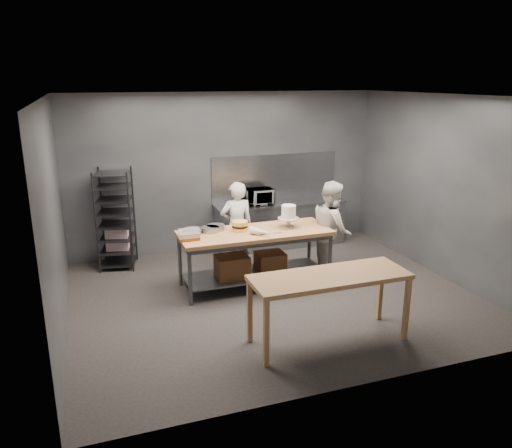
{
  "coord_description": "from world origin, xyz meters",
  "views": [
    {
      "loc": [
        -2.58,
        -6.61,
        3.24
      ],
      "look_at": [
        -0.12,
        0.43,
        1.05
      ],
      "focal_mm": 35.0,
      "sensor_mm": 36.0,
      "label": 1
    }
  ],
  "objects_px": {
    "speed_rack": "(116,220)",
    "layer_cake": "(240,226)",
    "microwave": "(259,197)",
    "frosted_cake_stand": "(288,214)",
    "work_table": "(252,252)",
    "chef_behind": "(237,226)",
    "near_counter": "(330,281)",
    "chef_right": "(332,229)"
  },
  "relations": [
    {
      "from": "near_counter",
      "to": "microwave",
      "type": "distance_m",
      "value": 3.7
    },
    {
      "from": "work_table",
      "to": "speed_rack",
      "type": "distance_m",
      "value": 2.57
    },
    {
      "from": "work_table",
      "to": "chef_right",
      "type": "distance_m",
      "value": 1.42
    },
    {
      "from": "chef_right",
      "to": "layer_cake",
      "type": "relative_size",
      "value": 6.54
    },
    {
      "from": "near_counter",
      "to": "frosted_cake_stand",
      "type": "distance_m",
      "value": 2.05
    },
    {
      "from": "chef_behind",
      "to": "layer_cake",
      "type": "bearing_deg",
      "value": 77.51
    },
    {
      "from": "layer_cake",
      "to": "microwave",
      "type": "bearing_deg",
      "value": 61.27
    },
    {
      "from": "chef_behind",
      "to": "frosted_cake_stand",
      "type": "height_order",
      "value": "chef_behind"
    },
    {
      "from": "microwave",
      "to": "frosted_cake_stand",
      "type": "relative_size",
      "value": 1.48
    },
    {
      "from": "speed_rack",
      "to": "microwave",
      "type": "height_order",
      "value": "speed_rack"
    },
    {
      "from": "work_table",
      "to": "layer_cake",
      "type": "distance_m",
      "value": 0.47
    },
    {
      "from": "microwave",
      "to": "frosted_cake_stand",
      "type": "xyz_separation_m",
      "value": [
        -0.09,
        -1.68,
        0.1
      ]
    },
    {
      "from": "work_table",
      "to": "microwave",
      "type": "relative_size",
      "value": 4.43
    },
    {
      "from": "chef_right",
      "to": "frosted_cake_stand",
      "type": "height_order",
      "value": "chef_right"
    },
    {
      "from": "near_counter",
      "to": "chef_behind",
      "type": "bearing_deg",
      "value": 97.48
    },
    {
      "from": "chef_right",
      "to": "chef_behind",
      "type": "bearing_deg",
      "value": 74.89
    },
    {
      "from": "work_table",
      "to": "speed_rack",
      "type": "bearing_deg",
      "value": 140.48
    },
    {
      "from": "chef_behind",
      "to": "speed_rack",
      "type": "bearing_deg",
      "value": -23.18
    },
    {
      "from": "speed_rack",
      "to": "layer_cake",
      "type": "xyz_separation_m",
      "value": [
        1.79,
        -1.53,
        0.14
      ]
    },
    {
      "from": "speed_rack",
      "to": "chef_behind",
      "type": "bearing_deg",
      "value": -23.5
    },
    {
      "from": "work_table",
      "to": "near_counter",
      "type": "xyz_separation_m",
      "value": [
        0.34,
        -1.98,
        0.24
      ]
    },
    {
      "from": "near_counter",
      "to": "chef_behind",
      "type": "height_order",
      "value": "chef_behind"
    },
    {
      "from": "frosted_cake_stand",
      "to": "layer_cake",
      "type": "bearing_deg",
      "value": 175.29
    },
    {
      "from": "work_table",
      "to": "frosted_cake_stand",
      "type": "relative_size",
      "value": 6.54
    },
    {
      "from": "work_table",
      "to": "microwave",
      "type": "distance_m",
      "value": 1.91
    },
    {
      "from": "microwave",
      "to": "frosted_cake_stand",
      "type": "distance_m",
      "value": 1.68
    },
    {
      "from": "chef_behind",
      "to": "microwave",
      "type": "relative_size",
      "value": 2.89
    },
    {
      "from": "speed_rack",
      "to": "chef_behind",
      "type": "relative_size",
      "value": 1.12
    },
    {
      "from": "chef_behind",
      "to": "layer_cake",
      "type": "relative_size",
      "value": 6.29
    },
    {
      "from": "work_table",
      "to": "frosted_cake_stand",
      "type": "height_order",
      "value": "frosted_cake_stand"
    },
    {
      "from": "near_counter",
      "to": "frosted_cake_stand",
      "type": "relative_size",
      "value": 5.45
    },
    {
      "from": "near_counter",
      "to": "speed_rack",
      "type": "distance_m",
      "value": 4.28
    },
    {
      "from": "near_counter",
      "to": "chef_right",
      "type": "bearing_deg",
      "value": 61.87
    },
    {
      "from": "chef_right",
      "to": "microwave",
      "type": "xyz_separation_m",
      "value": [
        -0.69,
        1.7,
        0.24
      ]
    },
    {
      "from": "frosted_cake_stand",
      "to": "speed_rack",
      "type": "bearing_deg",
      "value": 148.28
    },
    {
      "from": "speed_rack",
      "to": "chef_behind",
      "type": "xyz_separation_m",
      "value": [
        1.95,
        -0.85,
        -0.07
      ]
    },
    {
      "from": "work_table",
      "to": "chef_behind",
      "type": "bearing_deg",
      "value": 91.53
    },
    {
      "from": "microwave",
      "to": "frosted_cake_stand",
      "type": "bearing_deg",
      "value": -92.95
    },
    {
      "from": "work_table",
      "to": "near_counter",
      "type": "bearing_deg",
      "value": -80.22
    },
    {
      "from": "microwave",
      "to": "layer_cake",
      "type": "distance_m",
      "value": 1.84
    },
    {
      "from": "work_table",
      "to": "microwave",
      "type": "xyz_separation_m",
      "value": [
        0.71,
        1.7,
        0.48
      ]
    },
    {
      "from": "microwave",
      "to": "chef_behind",
      "type": "bearing_deg",
      "value": -128.19
    }
  ]
}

